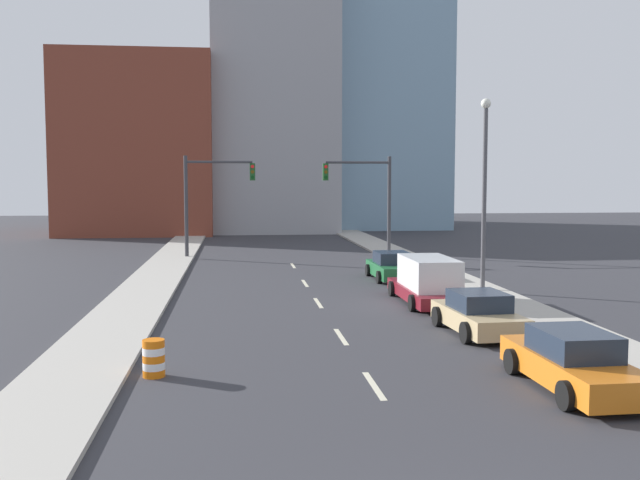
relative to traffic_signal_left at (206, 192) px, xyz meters
The scene contains 18 objects.
sidewalk_left 8.42m from the traffic_signal_left, 106.94° to the left, with size 2.63×91.31×0.14m.
sidewalk_right 14.97m from the traffic_signal_left, 29.05° to the left, with size 2.63×91.31×0.14m.
lane_stripe_at_9m 30.37m from the traffic_signal_left, 80.00° to the right, with size 0.16×2.40×0.01m, color beige.
lane_stripe_at_15m 25.05m from the traffic_signal_left, 77.79° to the right, with size 0.16×2.40×0.01m, color beige.
lane_stripe_at_21m 19.00m from the traffic_signal_left, 73.62° to the right, with size 0.16×2.40×0.01m, color beige.
lane_stripe_at_27m 13.85m from the traffic_signal_left, 66.66° to the right, with size 0.16×2.40×0.01m, color beige.
lane_stripe_at_34m 8.27m from the traffic_signal_left, 42.62° to the right, with size 0.16×2.40×0.01m, color beige.
building_brick_left 26.81m from the traffic_signal_left, 105.76° to the left, with size 14.00×16.00×16.55m.
building_office_center 31.40m from the traffic_signal_left, 79.04° to the left, with size 12.00×20.00×26.62m.
building_glass_right 40.30m from the traffic_signal_left, 62.74° to the left, with size 13.00×20.00×37.01m.
traffic_signal_left is the anchor object (origin of this frame).
traffic_signal_right 10.74m from the traffic_signal_left, ahead, with size 4.53×0.35×6.58m.
traffic_barrel 28.43m from the traffic_signal_left, 90.32° to the right, with size 0.56×0.56×0.95m.
street_lamp 20.34m from the traffic_signal_left, 50.84° to the right, with size 0.44×0.44×8.55m.
sedan_orange 32.21m from the traffic_signal_left, 72.10° to the right, with size 2.04×4.77×1.42m.
sedan_tan 26.29m from the traffic_signal_left, 68.08° to the right, with size 2.24×4.38×1.37m.
box_truck_maroon 21.02m from the traffic_signal_left, 62.38° to the right, with size 2.33×5.95×1.88m.
sedan_green 15.27m from the traffic_signal_left, 48.99° to the right, with size 2.14×4.53×1.39m.
Camera 1 is at (-3.26, -7.52, 4.92)m, focal length 40.00 mm.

